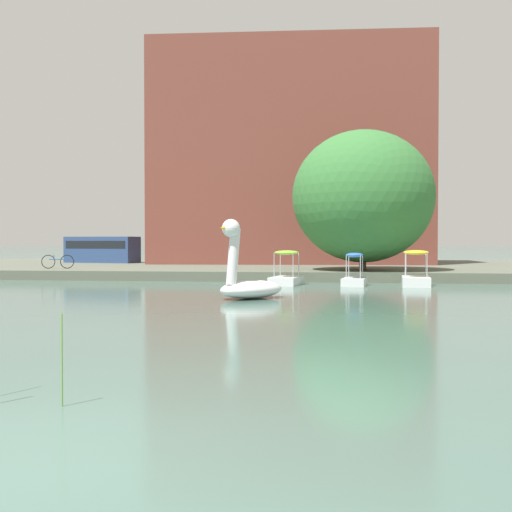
{
  "coord_description": "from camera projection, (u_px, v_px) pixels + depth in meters",
  "views": [
    {
      "loc": [
        2.91,
        -5.14,
        1.92
      ],
      "look_at": [
        0.1,
        17.25,
        1.39
      ],
      "focal_mm": 44.71,
      "sensor_mm": 36.0,
      "label": 1
    }
  ],
  "objects": [
    {
      "name": "shore_bank_far",
      "position": [
        289.0,
        268.0,
        39.67
      ],
      "size": [
        114.5,
        20.22,
        0.47
      ],
      "primitive_type": "cube",
      "color": "#5B6051",
      "rests_on": "ground_plane"
    },
    {
      "name": "swan_boat",
      "position": [
        248.0,
        281.0,
        21.12
      ],
      "size": [
        2.64,
        2.74,
        2.63
      ],
      "color": "white",
      "rests_on": "ground_plane"
    },
    {
      "name": "pedal_boat_lime",
      "position": [
        287.0,
        274.0,
        27.87
      ],
      "size": [
        1.5,
        2.27,
        1.51
      ],
      "color": "white",
      "rests_on": "ground_plane"
    },
    {
      "name": "pedal_boat_blue",
      "position": [
        354.0,
        276.0,
        27.37
      ],
      "size": [
        1.2,
        1.94,
        1.42
      ],
      "color": "white",
      "rests_on": "ground_plane"
    },
    {
      "name": "pedal_boat_yellow",
      "position": [
        416.0,
        275.0,
        27.15
      ],
      "size": [
        1.31,
        2.23,
        1.53
      ],
      "color": "white",
      "rests_on": "ground_plane"
    },
    {
      "name": "tree_willow_near_path",
      "position": [
        363.0,
        197.0,
        31.48
      ],
      "size": [
        7.33,
        7.19,
        6.92
      ],
      "color": "#4C3823",
      "rests_on": "shore_bank_far"
    },
    {
      "name": "bicycle_parked",
      "position": [
        58.0,
        262.0,
        33.52
      ],
      "size": [
        1.67,
        0.38,
        0.74
      ],
      "color": "black",
      "rests_on": "shore_bank_far"
    },
    {
      "name": "parked_van",
      "position": [
        102.0,
        249.0,
        42.78
      ],
      "size": [
        5.15,
        2.67,
        1.74
      ],
      "color": "navy",
      "rests_on": "shore_bank_far"
    },
    {
      "name": "apartment_block",
      "position": [
        290.0,
        158.0,
        42.93
      ],
      "size": [
        18.19,
        9.91,
        14.11
      ],
      "primitive_type": "cube",
      "rotation": [
        0.0,
        0.0,
        0.05
      ],
      "color": "brown",
      "rests_on": "shore_bank_far"
    }
  ]
}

